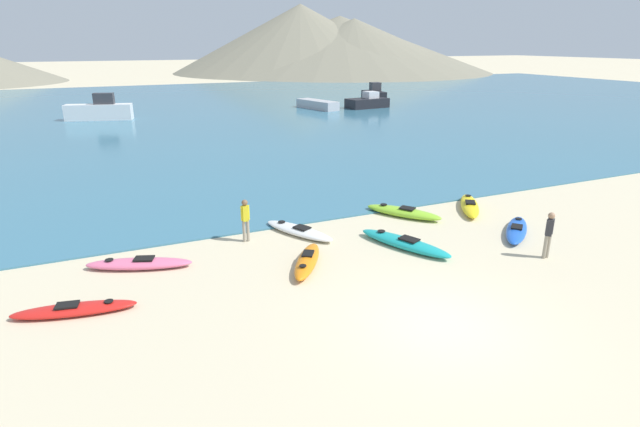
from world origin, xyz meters
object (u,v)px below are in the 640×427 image
object	(u,v)px
kayak_on_sand_5	(74,309)
moored_boat_0	(317,105)
moored_boat_2	(368,102)
kayak_on_sand_2	(299,231)
person_near_foreground	(549,232)
moored_boat_3	(99,111)
kayak_on_sand_7	(307,261)
person_near_waterline	(245,218)
kayak_on_sand_0	(403,212)
kayak_on_sand_1	(139,264)
kayak_on_sand_6	(517,230)
moored_boat_1	(374,96)
kayak_on_sand_4	(404,243)
kayak_on_sand_3	(470,206)

from	to	relation	value
kayak_on_sand_5	moored_boat_0	distance (m)	41.64
moored_boat_2	kayak_on_sand_2	bearing A→B (deg)	-123.13
person_near_foreground	moored_boat_3	distance (m)	40.19
kayak_on_sand_7	moored_boat_3	xyz separation A→B (m)	(-5.01, 35.69, 0.70)
person_near_foreground	person_near_waterline	world-z (taller)	person_near_foreground
kayak_on_sand_0	moored_boat_0	xyz separation A→B (m)	(10.44, 32.15, 0.32)
kayak_on_sand_1	moored_boat_3	distance (m)	33.71
kayak_on_sand_6	person_near_foreground	distance (m)	2.25
kayak_on_sand_2	person_near_foreground	size ratio (longest dim) A/B	2.00
person_near_foreground	moored_boat_1	distance (m)	42.00
person_near_foreground	kayak_on_sand_1	bearing A→B (deg)	159.34
kayak_on_sand_4	moored_boat_0	bearing A→B (deg)	70.74
kayak_on_sand_3	kayak_on_sand_2	bearing A→B (deg)	177.68
person_near_waterline	moored_boat_1	world-z (taller)	moored_boat_1
kayak_on_sand_0	kayak_on_sand_7	world-z (taller)	kayak_on_sand_0
kayak_on_sand_2	kayak_on_sand_5	world-z (taller)	kayak_on_sand_2
kayak_on_sand_7	moored_boat_1	xyz separation A→B (m)	(23.27, 36.26, 0.71)
person_near_waterline	kayak_on_sand_1	bearing A→B (deg)	-168.02
moored_boat_0	moored_boat_1	distance (m)	7.63
kayak_on_sand_3	moored_boat_2	world-z (taller)	moored_boat_2
kayak_on_sand_0	moored_boat_2	xyz separation A→B (m)	(15.61, 30.78, 0.46)
person_near_foreground	moored_boat_1	world-z (taller)	moored_boat_1
kayak_on_sand_6	moored_boat_3	distance (m)	38.54
kayak_on_sand_4	kayak_on_sand_6	world-z (taller)	kayak_on_sand_4
kayak_on_sand_4	kayak_on_sand_6	distance (m)	4.48
person_near_waterline	moored_boat_2	bearing A→B (deg)	54.32
kayak_on_sand_3	person_near_waterline	xyz separation A→B (m)	(-9.47, 0.42, 0.70)
moored_boat_2	moored_boat_3	xyz separation A→B (m)	(-25.95, 2.15, 0.24)
kayak_on_sand_1	kayak_on_sand_5	xyz separation A→B (m)	(-1.79, -2.20, -0.02)
kayak_on_sand_6	moored_boat_1	size ratio (longest dim) A/B	0.73
kayak_on_sand_2	person_near_foreground	xyz separation A→B (m)	(6.52, -5.21, 0.75)
moored_boat_2	kayak_on_sand_1	bearing A→B (deg)	-129.20
moored_boat_2	person_near_foreground	bearing A→B (deg)	-110.71
person_near_foreground	person_near_waterline	distance (m)	9.99
kayak_on_sand_2	moored_boat_3	xyz separation A→B (m)	(-5.79, 33.05, 0.73)
person_near_foreground	moored_boat_0	world-z (taller)	person_near_foreground
kayak_on_sand_0	kayak_on_sand_1	world-z (taller)	kayak_on_sand_0
moored_boat_0	moored_boat_2	world-z (taller)	moored_boat_2
kayak_on_sand_0	moored_boat_0	size ratio (longest dim) A/B	0.55
kayak_on_sand_6	person_near_foreground	xyz separation A→B (m)	(-0.73, -2.00, 0.73)
kayak_on_sand_5	moored_boat_0	bearing A→B (deg)	57.52
kayak_on_sand_4	moored_boat_0	size ratio (longest dim) A/B	0.65
moored_boat_3	kayak_on_sand_3	bearing A→B (deg)	-68.23
kayak_on_sand_3	person_near_foreground	distance (m)	5.06
kayak_on_sand_3	kayak_on_sand_4	world-z (taller)	kayak_on_sand_3
person_near_waterline	moored_boat_3	xyz separation A→B (m)	(-3.85, 32.93, -0.00)
moored_boat_2	moored_boat_0	bearing A→B (deg)	165.18
kayak_on_sand_6	moored_boat_0	xyz separation A→B (m)	(7.75, 35.48, 0.34)
kayak_on_sand_6	moored_boat_0	distance (m)	36.32
kayak_on_sand_2	kayak_on_sand_6	world-z (taller)	kayak_on_sand_6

